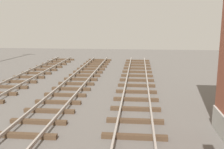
{
  "coord_description": "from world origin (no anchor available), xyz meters",
  "views": [
    {
      "loc": [
        1.05,
        -1.36,
        4.41
      ],
      "look_at": [
        -0.3,
        12.17,
        1.66
      ],
      "focal_mm": 43.22,
      "sensor_mm": 36.0,
      "label": 1
    }
  ],
  "objects": []
}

